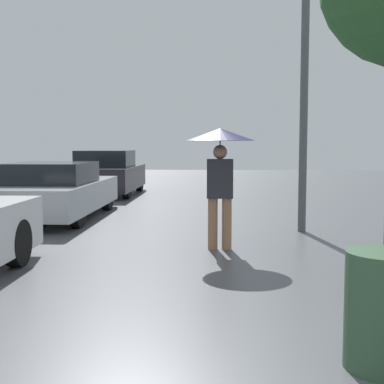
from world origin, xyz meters
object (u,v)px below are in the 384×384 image
(parked_car_middle, at_px, (54,191))
(street_lamp, at_px, (305,63))
(pedestrian, at_px, (220,153))
(parked_car_farthest, at_px, (107,174))

(parked_car_middle, xyz_separation_m, street_lamp, (4.90, -1.49, 2.37))
(pedestrian, distance_m, street_lamp, 2.71)
(parked_car_farthest, bearing_deg, pedestrian, -67.89)
(pedestrian, relative_size, parked_car_middle, 0.41)
(parked_car_middle, distance_m, parked_car_farthest, 5.17)
(parked_car_farthest, xyz_separation_m, street_lamp, (4.86, -6.67, 2.30))
(pedestrian, xyz_separation_m, parked_car_middle, (-3.44, 3.20, -0.85))
(parked_car_farthest, relative_size, street_lamp, 0.77)
(street_lamp, bearing_deg, parked_car_farthest, 126.11)
(pedestrian, relative_size, street_lamp, 0.34)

